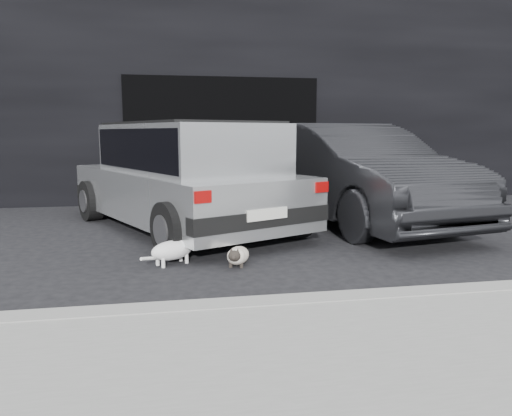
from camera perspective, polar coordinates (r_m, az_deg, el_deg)
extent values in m
plane|color=black|center=(6.60, -8.21, -4.35)|extent=(80.00, 80.00, 0.00)
cube|color=black|center=(12.53, -4.99, 13.31)|extent=(34.00, 4.00, 5.00)
cube|color=black|center=(10.49, -3.81, 7.68)|extent=(4.00, 0.10, 2.60)
cube|color=gray|center=(4.27, 7.17, -10.78)|extent=(18.00, 0.25, 0.12)
cube|color=gray|center=(3.24, 13.96, -17.63)|extent=(18.00, 2.20, 0.11)
cube|color=#B2B5B7|center=(7.75, -8.37, 1.70)|extent=(3.58, 4.78, 0.69)
cube|color=#B2B5B7|center=(7.50, -7.72, 6.81)|extent=(2.77, 3.36, 0.69)
cube|color=black|center=(7.50, -7.72, 6.81)|extent=(2.73, 3.26, 0.56)
cube|color=black|center=(5.98, 0.78, -1.23)|extent=(1.87, 0.98, 0.20)
cube|color=black|center=(9.68, -13.99, 2.31)|extent=(1.87, 0.98, 0.20)
cube|color=silver|center=(5.89, 1.32, -0.71)|extent=(0.54, 0.26, 0.13)
cube|color=#8C0707|center=(5.40, -6.10, 1.26)|extent=(0.20, 0.11, 0.13)
cube|color=#8C0707|center=(6.41, 7.53, 2.39)|extent=(0.20, 0.11, 0.13)
cube|color=black|center=(7.50, -7.77, 9.59)|extent=(2.65, 3.10, 0.03)
cylinder|color=black|center=(5.98, -9.71, -2.44)|extent=(0.50, 0.71, 0.67)
cylinder|color=slate|center=(5.93, -10.88, -2.58)|extent=(0.17, 0.35, 0.37)
cylinder|color=black|center=(6.99, 4.52, -0.74)|extent=(0.50, 0.71, 0.67)
cylinder|color=slate|center=(7.08, 5.36, -0.64)|extent=(0.17, 0.35, 0.37)
cylinder|color=black|center=(8.83, -18.33, 0.80)|extent=(0.50, 0.71, 0.67)
cylinder|color=slate|center=(8.79, -19.17, 0.73)|extent=(0.17, 0.35, 0.37)
cylinder|color=black|center=(9.55, -7.33, 1.73)|extent=(0.50, 0.71, 0.67)
cylinder|color=slate|center=(9.61, -6.63, 1.79)|extent=(0.17, 0.35, 0.37)
imported|color=black|center=(8.28, 10.75, 3.89)|extent=(2.59, 5.14, 1.62)
ellipsoid|color=beige|center=(5.64, -2.06, -5.43)|extent=(0.37, 0.53, 0.18)
ellipsoid|color=beige|center=(5.52, -2.26, -5.51)|extent=(0.26, 0.26, 0.17)
ellipsoid|color=black|center=(5.39, -2.49, -5.50)|extent=(0.16, 0.15, 0.12)
sphere|color=black|center=(5.34, -2.58, -5.70)|extent=(0.05, 0.05, 0.05)
cone|color=black|center=(5.38, -2.10, -4.89)|extent=(0.06, 0.07, 0.06)
cone|color=black|center=(5.40, -2.83, -4.87)|extent=(0.06, 0.07, 0.06)
cylinder|color=black|center=(5.51, -1.68, -6.54)|extent=(0.04, 0.04, 0.06)
cylinder|color=black|center=(5.53, -2.91, -6.50)|extent=(0.04, 0.04, 0.06)
cylinder|color=black|center=(5.78, -1.24, -5.82)|extent=(0.04, 0.04, 0.06)
cylinder|color=black|center=(5.80, -2.42, -5.78)|extent=(0.04, 0.04, 0.06)
cylinder|color=black|center=(5.89, -1.65, -5.11)|extent=(0.04, 0.26, 0.08)
ellipsoid|color=white|center=(5.70, -9.57, -4.79)|extent=(0.57, 0.47, 0.22)
ellipsoid|color=white|center=(5.76, -8.48, -4.39)|extent=(0.30, 0.30, 0.18)
ellipsoid|color=white|center=(5.81, -7.38, -3.49)|extent=(0.18, 0.19, 0.13)
sphere|color=white|center=(5.84, -6.90, -3.49)|extent=(0.06, 0.06, 0.06)
cone|color=white|center=(5.82, -7.71, -2.87)|extent=(0.07, 0.07, 0.07)
cone|color=white|center=(5.76, -7.32, -2.99)|extent=(0.07, 0.07, 0.07)
cylinder|color=white|center=(5.85, -8.59, -5.40)|extent=(0.04, 0.04, 0.13)
cylinder|color=white|center=(5.74, -7.93, -5.65)|extent=(0.04, 0.04, 0.13)
cylinder|color=white|center=(5.71, -11.18, -5.83)|extent=(0.04, 0.04, 0.13)
cylinder|color=white|center=(5.60, -10.55, -6.09)|extent=(0.04, 0.04, 0.13)
cylinder|color=white|center=(5.58, -12.03, -5.66)|extent=(0.21, 0.23, 0.08)
ellipsoid|color=gray|center=(5.63, -10.27, -4.73)|extent=(0.23, 0.21, 0.09)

